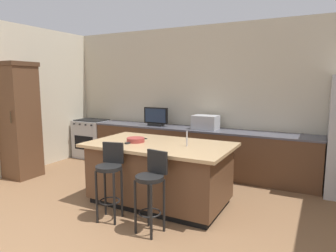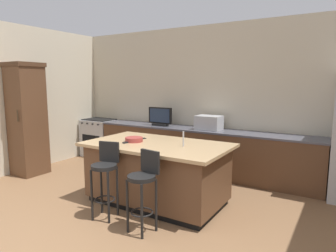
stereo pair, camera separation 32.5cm
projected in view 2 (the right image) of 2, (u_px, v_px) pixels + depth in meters
name	position (u px, v px, depth m)	size (l,w,h in m)	color
wall_back	(210.00, 99.00, 6.11)	(6.91, 0.12, 2.95)	beige
wall_left	(23.00, 99.00, 6.08)	(0.12, 4.44, 2.95)	beige
counter_back	(199.00, 151.00, 5.96)	(4.60, 0.62, 0.90)	brown
kitchen_island	(157.00, 172.00, 4.49)	(2.12, 1.23, 0.92)	black
range_oven	(100.00, 138.00, 7.35)	(0.80, 0.63, 0.92)	#B7BABF
cabinet_tower	(27.00, 117.00, 5.82)	(0.58, 0.60, 2.18)	brown
microwave	(209.00, 123.00, 5.78)	(0.48, 0.36, 0.27)	#B7BABF
tv_monitor	(160.00, 117.00, 6.29)	(0.55, 0.16, 0.39)	black
sink_faucet_back	(206.00, 122.00, 5.92)	(0.02, 0.02, 0.24)	#B2B2B7
sink_faucet_island	(183.00, 139.00, 4.18)	(0.02, 0.02, 0.22)	#B2B2B7
bar_stool_left	(105.00, 173.00, 3.97)	(0.35, 0.37, 1.02)	black
bar_stool_right	(144.00, 184.00, 3.59)	(0.34, 0.36, 0.99)	black
fruit_bowl	(134.00, 139.00, 4.54)	(0.27, 0.27, 0.07)	#993833
cell_phone	(141.00, 139.00, 4.76)	(0.07, 0.15, 0.01)	black
tv_remote	(128.00, 142.00, 4.45)	(0.04, 0.17, 0.02)	black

